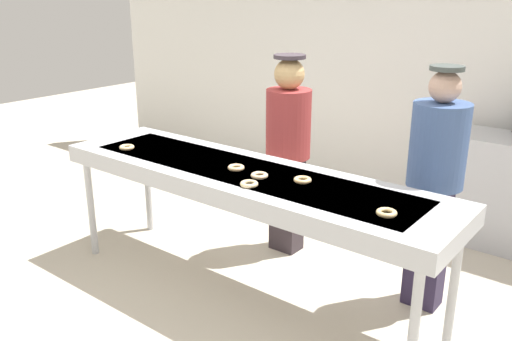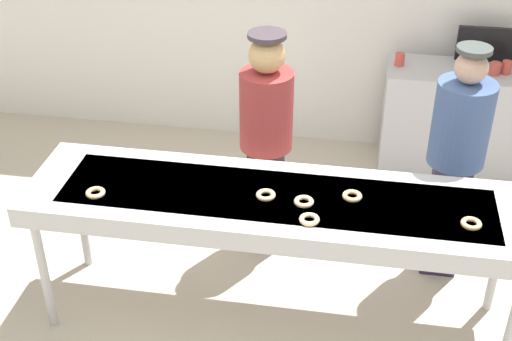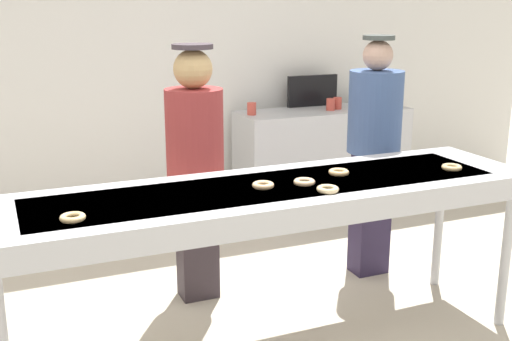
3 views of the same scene
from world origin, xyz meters
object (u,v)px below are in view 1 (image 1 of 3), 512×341
Objects in this scene: plain_donut_0 at (259,175)px; plain_donut_1 at (387,213)px; plain_donut_4 at (303,180)px; fryer_conveyor at (244,180)px; plain_donut_5 at (127,147)px; worker_assistant at (288,142)px; plain_donut_2 at (236,168)px; paper_cup_2 at (452,123)px; plain_donut_3 at (249,184)px; worker_baker at (435,174)px.

plain_donut_0 is 1.00× the size of plain_donut_1.
plain_donut_4 is at bearing 20.94° from plain_donut_0.
plain_donut_5 is (-1.03, -0.16, 0.08)m from fryer_conveyor.
worker_assistant is at bearing 102.74° from fryer_conveyor.
paper_cup_2 is at bearing 69.04° from plain_donut_2.
plain_donut_0 and plain_donut_3 have the same top height.
plain_donut_4 is 0.88m from worker_baker.
worker_baker is (0.90, 0.72, 0.01)m from plain_donut_0.
fryer_conveyor is 25.87× the size of plain_donut_2.
plain_donut_3 is at bearing -35.74° from plain_donut_2.
plain_donut_0 is at bearing -7.68° from plain_donut_2.
plain_donut_0 is at bearing 31.96° from worker_baker.
plain_donut_2 is 0.07× the size of worker_baker.
plain_donut_4 reaches higher than fryer_conveyor.
plain_donut_5 is 2.78m from paper_cup_2.
worker_assistant is (-0.12, 0.79, -0.01)m from plain_donut_2.
paper_cup_2 is at bearing 75.03° from plain_donut_0.
plain_donut_3 is 1.10× the size of paper_cup_2.
worker_baker is at bearing 44.22° from plain_donut_4.
plain_donut_4 is at bearing 6.50° from fryer_conveyor.
paper_cup_2 is (0.55, 2.05, 0.05)m from plain_donut_0.
plain_donut_5 is at bearing -171.76° from plain_donut_4.
plain_donut_0 is 1.10× the size of paper_cup_2.
worker_baker reaches higher than plain_donut_2.
fryer_conveyor is 1.10m from plain_donut_1.
plain_donut_3 is (0.22, -0.22, 0.08)m from fryer_conveyor.
plain_donut_2 is 1.32m from worker_baker.
worker_assistant reaches higher than paper_cup_2.
worker_baker is at bearing 46.04° from plain_donut_3.
plain_donut_3 is at bearing -2.53° from plain_donut_5.
worker_assistant reaches higher than plain_donut_2.
plain_donut_5 is (-1.47, -0.21, 0.00)m from plain_donut_4.
plain_donut_1 is 0.78m from worker_baker.
plain_donut_4 is at bearing 37.63° from worker_baker.
paper_cup_2 is at bearing 77.29° from plain_donut_3.
plain_donut_2 is at bearing 107.00° from worker_assistant.
plain_donut_1 and plain_donut_5 have the same top height.
plain_donut_1 is 1.54m from worker_assistant.
worker_baker is (0.85, 0.88, 0.01)m from plain_donut_3.
fryer_conveyor is 0.20m from plain_donut_0.
plain_donut_0 and plain_donut_2 have the same top height.
plain_donut_1 is at bearing 153.69° from worker_assistant.
worker_baker reaches higher than fryer_conveyor.
worker_baker is (2.11, 0.83, 0.01)m from plain_donut_5.
plain_donut_4 is at bearing -98.14° from paper_cup_2.
plain_donut_3 is (-0.87, -0.11, 0.00)m from plain_donut_1.
plain_donut_3 reaches higher than fryer_conveyor.
plain_donut_4 is 1.10× the size of paper_cup_2.
worker_baker is 1.02× the size of worker_assistant.
plain_donut_0 is 1.00× the size of plain_donut_3.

